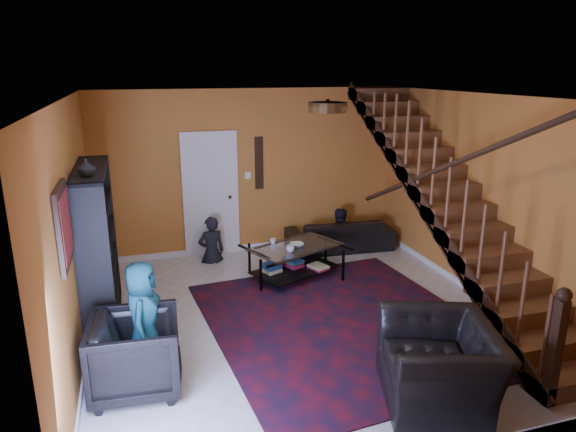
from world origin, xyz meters
The scene contains 21 objects.
floor centered at (0.00, 0.00, 0.00)m, with size 5.50×5.50×0.00m, color beige.
room centered at (-1.33, 1.33, 0.05)m, with size 5.50×5.50×5.50m.
staircase centered at (2.12, 0.00, 1.40)m, with size 0.95×5.02×3.18m.
bookshelf centered at (-2.40, 0.60, 0.96)m, with size 0.35×1.80×2.00m.
door centered at (-0.70, 2.73, 1.02)m, with size 0.82×0.05×2.05m, color silver.
framed_picture centered at (-2.57, -0.90, 1.75)m, with size 0.04×0.74×0.74m, color maroon.
wall_hanging centered at (0.15, 2.73, 1.55)m, with size 0.14×0.03×0.90m, color black.
ceiling_fixture centered at (0.00, -0.80, 2.74)m, with size 0.40×0.40×0.10m, color #3F2814.
rug centered at (0.46, -0.31, 0.01)m, with size 3.20×3.66×0.02m, color #450C14.
sofa centered at (1.50, 2.30, 0.27)m, with size 1.86×0.73×0.54m, color black.
armchair_left centered at (-2.05, -0.98, 0.40)m, with size 0.85×0.87×0.79m, color black.
armchair_right centered at (0.74, -1.99, 0.38)m, with size 1.18×1.03×0.76m, color black.
person_adult_a centered at (-0.78, 2.35, 0.16)m, with size 0.45×0.29×1.23m, color black.
person_adult_b centered at (1.50, 2.35, 0.14)m, with size 0.58×0.45×1.19m, color black.
person_child centered at (-1.95, -0.60, 0.61)m, with size 0.59×0.39×1.21m, color #18545D.
coffee_table centered at (0.34, 1.28, 0.30)m, with size 1.54×1.24×0.51m.
cup_a centered at (0.19, 1.07, 0.56)m, with size 0.12×0.12×0.10m, color #999999.
cup_b centered at (0.04, 1.49, 0.55)m, with size 0.09×0.09×0.08m, color #999999.
bowl centered at (0.36, 1.27, 0.54)m, with size 0.21×0.21×0.05m, color #999999.
vase centered at (-2.41, 0.10, 2.10)m, with size 0.18×0.18×0.19m, color #999999.
popcorn_bucket centered at (-1.77, -0.81, 0.09)m, with size 0.12×0.12×0.14m, color red.
Camera 1 is at (-1.94, -5.72, 3.12)m, focal length 32.00 mm.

